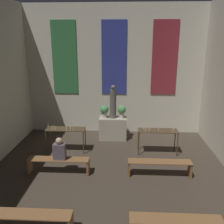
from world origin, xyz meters
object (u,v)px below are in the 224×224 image
object	(u,v)px
flower_vase_left	(104,110)
candle_rack_right	(158,133)
statue	(113,103)
flower_vase_right	(122,111)
pew_second_right	(176,224)
altar	(113,128)
pew_back_left	(58,163)
candle_rack_left	(66,131)
pew_back_right	(159,165)
person_seated	(59,150)
pew_second_left	(27,219)

from	to	relation	value
flower_vase_left	candle_rack_right	world-z (taller)	flower_vase_left
statue	flower_vase_right	size ratio (longest dim) A/B	2.60
flower_vase_left	pew_second_right	bearing A→B (deg)	-70.75
statue	altar	bearing A→B (deg)	0.00
altar	pew_second_right	distance (m)	5.59
statue	pew_back_left	world-z (taller)	statue
candle_rack_left	pew_back_right	xyz separation A→B (m)	(3.18, -1.60, -0.42)
candle_rack_right	person_seated	world-z (taller)	person_seated
flower_vase_right	pew_back_left	world-z (taller)	flower_vase_right
flower_vase_right	flower_vase_left	bearing A→B (deg)	180.00
statue	pew_second_right	xyz separation A→B (m)	(1.53, -5.38, -1.19)
flower_vase_left	pew_back_left	size ratio (longest dim) A/B	0.28
flower_vase_left	statue	bearing A→B (deg)	0.00
altar	candle_rack_left	xyz separation A→B (m)	(-1.66, -1.29, 0.31)
candle_rack_left	pew_back_right	world-z (taller)	candle_rack_left
candle_rack_right	pew_back_left	world-z (taller)	candle_rack_right
pew_second_right	person_seated	distance (m)	3.92
pew_second_left	person_seated	world-z (taller)	person_seated
statue	person_seated	size ratio (longest dim) A/B	1.97
pew_back_right	person_seated	size ratio (longest dim) A/B	2.74
candle_rack_right	pew_back_right	distance (m)	1.66
pew_back_right	candle_rack_right	bearing A→B (deg)	85.70
pew_second_right	pew_back_left	size ratio (longest dim) A/B	1.00
pew_back_left	pew_back_right	world-z (taller)	same
flower_vase_right	pew_back_right	size ratio (longest dim) A/B	0.28
candle_rack_right	person_seated	xyz separation A→B (m)	(-3.12, -1.60, 0.01)
pew_second_right	pew_back_left	distance (m)	3.94
statue	flower_vase_left	xyz separation A→B (m)	(-0.35, 0.00, -0.33)
pew_back_left	person_seated	xyz separation A→B (m)	(0.06, -0.00, 0.43)
statue	flower_vase_right	distance (m)	0.48
candle_rack_left	pew_second_right	world-z (taller)	candle_rack_left
altar	person_seated	distance (m)	3.26
altar	pew_second_right	bearing A→B (deg)	-74.15
statue	candle_rack_left	distance (m)	2.24
flower_vase_left	pew_back_right	world-z (taller)	flower_vase_left
statue	pew_back_left	distance (m)	3.48
statue	pew_second_left	size ratio (longest dim) A/B	0.72
candle_rack_left	flower_vase_left	bearing A→B (deg)	44.65
candle_rack_right	person_seated	size ratio (longest dim) A/B	2.04
flower_vase_left	pew_back_left	xyz separation A→B (m)	(-1.18, -2.89, -0.87)
statue	pew_second_right	world-z (taller)	statue
statue	pew_second_left	bearing A→B (deg)	-105.85
candle_rack_left	statue	bearing A→B (deg)	37.90
altar	candle_rack_left	distance (m)	2.12
statue	candle_rack_left	size ratio (longest dim) A/B	0.96
flower_vase_right	pew_second_left	world-z (taller)	flower_vase_right
flower_vase_right	pew_second_left	bearing A→B (deg)	-109.25
altar	candle_rack_right	world-z (taller)	candle_rack_right
pew_back_right	altar	bearing A→B (deg)	117.88
candle_rack_right	person_seated	bearing A→B (deg)	-152.79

